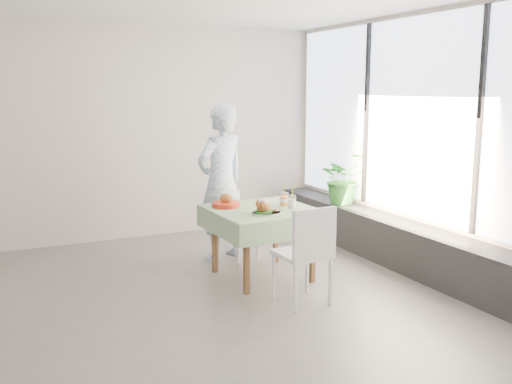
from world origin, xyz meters
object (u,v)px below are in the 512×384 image
diner (221,183)px  cafe_table (262,235)px  chair_far (237,240)px  juice_cup_orange (284,199)px  potted_plant (343,178)px  main_dish (265,209)px  chair_near (303,274)px

diner → cafe_table: bearing=79.2°
chair_far → juice_cup_orange: bearing=-66.3°
cafe_table → potted_plant: 1.84m
main_dish → chair_far: bearing=84.1°
chair_far → chair_near: size_ratio=0.84×
cafe_table → chair_far: 0.71m
diner → potted_plant: size_ratio=2.69×
cafe_table → main_dish: main_dish is taller
cafe_table → juice_cup_orange: bearing=9.6°
cafe_table → main_dish: (-0.09, -0.25, 0.33)m
juice_cup_orange → cafe_table: bearing=-170.4°
main_dish → diner: bearing=91.9°
diner → juice_cup_orange: size_ratio=6.47×
juice_cup_orange → potted_plant: potted_plant is taller
potted_plant → chair_near: bearing=-132.8°
chair_far → main_dish: (-0.10, -0.92, 0.55)m
chair_far → cafe_table: bearing=-90.3°
chair_far → chair_near: (0.00, -1.51, 0.05)m
diner → juice_cup_orange: diner is taller
chair_far → chair_near: chair_near is taller
main_dish → potted_plant: 2.00m
cafe_table → main_dish: size_ratio=3.48×
chair_near → juice_cup_orange: 1.06m
main_dish → potted_plant: potted_plant is taller
cafe_table → diner: (-0.13, 0.82, 0.44)m
juice_cup_orange → potted_plant: size_ratio=0.42×
chair_far → potted_plant: size_ratio=1.17×
chair_far → diner: diner is taller
chair_near → potted_plant: (1.57, 1.70, 0.55)m
cafe_table → chair_far: chair_far is taller
diner → main_dish: (0.04, -1.07, -0.11)m
potted_plant → cafe_table: bearing=-151.4°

